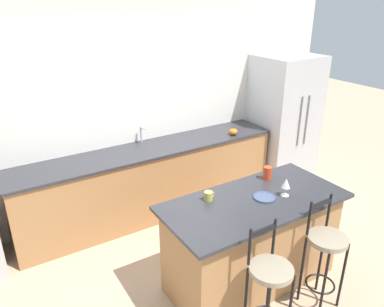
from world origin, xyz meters
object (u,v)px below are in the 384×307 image
coffee_mug (209,196)px  bar_stool_far (325,250)px  pumpkin_decoration (233,132)px  refrigerator (283,120)px  dinner_plate (264,197)px  tumbler_cup (267,173)px  wine_glass (286,184)px  bar_stool_near (269,282)px

coffee_mug → bar_stool_far: bearing=-48.2°
coffee_mug → pumpkin_decoration: (1.26, 1.26, 0.00)m
refrigerator → dinner_plate: 2.40m
bar_stool_far → pumpkin_decoration: size_ratio=9.36×
refrigerator → tumbler_cup: bearing=-138.9°
bar_stool_far → tumbler_cup: (0.04, 0.84, 0.40)m
refrigerator → dinner_plate: bearing=-138.4°
wine_glass → tumbler_cup: (0.09, 0.35, -0.06)m
wine_glass → bar_stool_far: bearing=-83.9°
bar_stool_near → coffee_mug: bar_stool_near is taller
bar_stool_near → dinner_plate: bar_stool_near is taller
bar_stool_near → wine_glass: size_ratio=6.08×
bar_stool_near → pumpkin_decoration: (1.23, 2.09, 0.38)m
refrigerator → pumpkin_decoration: bearing=-174.7°
bar_stool_near → wine_glass: 0.95m
bar_stool_far → dinner_plate: 0.70m
tumbler_cup → bar_stool_far: bearing=-92.6°
refrigerator → bar_stool_far: (-1.54, -2.15, -0.35)m
dinner_plate → bar_stool_far: bearing=-65.9°
bar_stool_far → tumbler_cup: bar_stool_far is taller
dinner_plate → bar_stool_near: bearing=-126.9°
bar_stool_far → refrigerator: bearing=54.3°
wine_glass → coffee_mug: bearing=155.0°
dinner_plate → pumpkin_decoration: pumpkin_decoration is taller
dinner_plate → tumbler_cup: bearing=44.1°
refrigerator → tumbler_cup: refrigerator is taller
refrigerator → wine_glass: size_ratio=10.75×
wine_glass → coffee_mug: (-0.66, 0.31, -0.08)m
pumpkin_decoration → tumbler_cup: bearing=-112.4°
dinner_plate → pumpkin_decoration: size_ratio=1.85×
refrigerator → coffee_mug: refrigerator is taller
refrigerator → coffee_mug: size_ratio=17.57×
coffee_mug → tumbler_cup: size_ratio=0.80×
bar_stool_near → bar_stool_far: same height
coffee_mug → refrigerator: bearing=30.9°
refrigerator → bar_stool_far: refrigerator is taller
bar_stool_near → bar_stool_far: size_ratio=1.00×
bar_stool_far → tumbler_cup: bearing=87.4°
refrigerator → bar_stool_near: (-2.24, -2.18, -0.35)m
bar_stool_far → pumpkin_decoration: 2.16m
tumbler_cup → coffee_mug: bearing=-177.1°
pumpkin_decoration → refrigerator: bearing=5.3°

